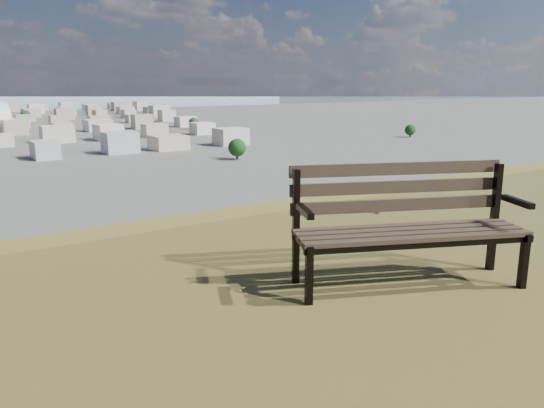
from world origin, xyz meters
TOP-DOWN VIEW (x-y plane):
  - park_bench at (0.90, 1.40)m, footprint 1.92×1.26m

SIDE VIEW (x-z plane):
  - park_bench at x=0.90m, z-range 25.06..26.03m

